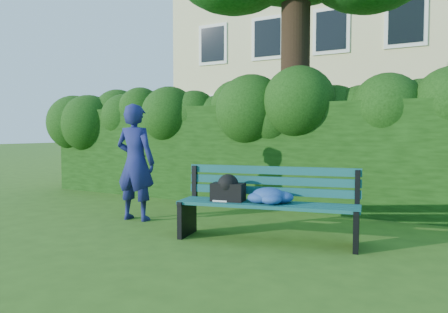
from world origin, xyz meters
The scene contains 5 objects.
ground centered at (0.00, 0.00, 0.00)m, with size 80.00×80.00×0.00m, color #335618.
apartment_building centered at (0.00, 13.99, 6.00)m, with size 16.00×8.08×12.00m.
hedge centered at (0.00, 2.20, 0.90)m, with size 10.00×1.00×1.80m.
park_bench centered at (1.06, -0.29, 0.50)m, with size 2.23×1.00×0.89m.
man_reading centered at (-1.11, -0.13, 0.87)m, with size 0.63×0.41×1.73m, color navy.
Camera 1 is at (3.31, -5.06, 1.33)m, focal length 35.00 mm.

